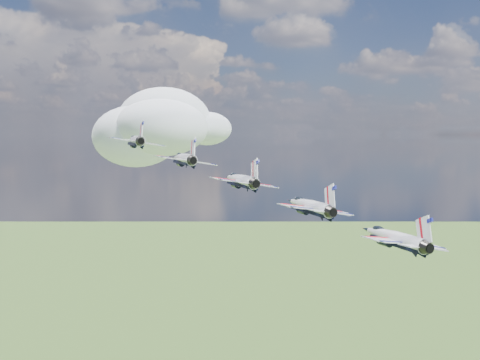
{
  "coord_description": "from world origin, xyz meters",
  "views": [
    {
      "loc": [
        9.49,
        -89.02,
        162.2
      ],
      "look_at": [
        15.09,
        -7.72,
        155.3
      ],
      "focal_mm": 40.0,
      "sensor_mm": 36.0,
      "label": 1
    }
  ],
  "objects_px": {
    "jet_3": "(309,206)",
    "jet_4": "(393,237)",
    "jet_1": "(183,159)",
    "jet_2": "(240,180)",
    "jet_0": "(135,141)"
  },
  "relations": [
    {
      "from": "jet_0",
      "to": "jet_1",
      "type": "xyz_separation_m",
      "value": [
        8.97,
        -8.53,
        -2.92
      ]
    },
    {
      "from": "jet_1",
      "to": "jet_3",
      "type": "distance_m",
      "value": 25.43
    },
    {
      "from": "jet_4",
      "to": "jet_0",
      "type": "bearing_deg",
      "value": 121.32
    },
    {
      "from": "jet_2",
      "to": "jet_3",
      "type": "height_order",
      "value": "jet_2"
    },
    {
      "from": "jet_2",
      "to": "jet_3",
      "type": "xyz_separation_m",
      "value": [
        8.97,
        -8.53,
        -2.92
      ]
    },
    {
      "from": "jet_1",
      "to": "jet_2",
      "type": "height_order",
      "value": "jet_1"
    },
    {
      "from": "jet_1",
      "to": "jet_2",
      "type": "distance_m",
      "value": 12.71
    },
    {
      "from": "jet_0",
      "to": "jet_2",
      "type": "height_order",
      "value": "jet_0"
    },
    {
      "from": "jet_3",
      "to": "jet_4",
      "type": "bearing_deg",
      "value": -58.68
    },
    {
      "from": "jet_1",
      "to": "jet_4",
      "type": "bearing_deg",
      "value": -58.68
    },
    {
      "from": "jet_3",
      "to": "jet_4",
      "type": "distance_m",
      "value": 12.71
    },
    {
      "from": "jet_4",
      "to": "jet_3",
      "type": "bearing_deg",
      "value": 121.32
    },
    {
      "from": "jet_1",
      "to": "jet_0",
      "type": "bearing_deg",
      "value": 121.32
    },
    {
      "from": "jet_1",
      "to": "jet_3",
      "type": "xyz_separation_m",
      "value": [
        17.93,
        -17.06,
        -5.84
      ]
    },
    {
      "from": "jet_1",
      "to": "jet_3",
      "type": "bearing_deg",
      "value": -58.68
    }
  ]
}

